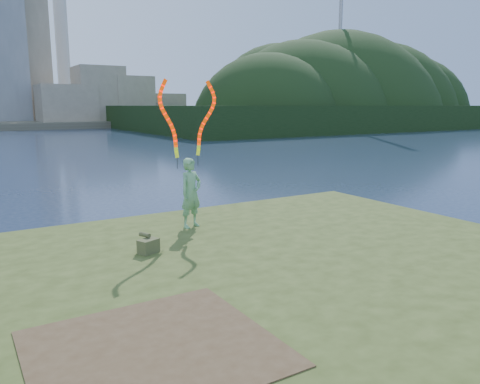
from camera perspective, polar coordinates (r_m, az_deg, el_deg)
ground at (r=10.60m, az=-5.38°, el=-12.07°), size 320.00×320.00×0.00m
grassy_knoll at (r=8.63m, az=1.55°, el=-15.05°), size 20.00×18.00×0.80m
dirt_patch at (r=6.81m, az=-10.51°, el=-18.22°), size 3.20×3.00×0.02m
wooded_hill at (r=93.90m, az=11.51°, el=7.94°), size 78.00×50.00×63.00m
woman_with_ribbons at (r=12.59m, az=-6.10°, el=1.92°), size 2.06×0.79×4.24m
canvas_bag at (r=10.75m, az=-11.13°, el=-6.39°), size 0.52×0.59×0.42m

